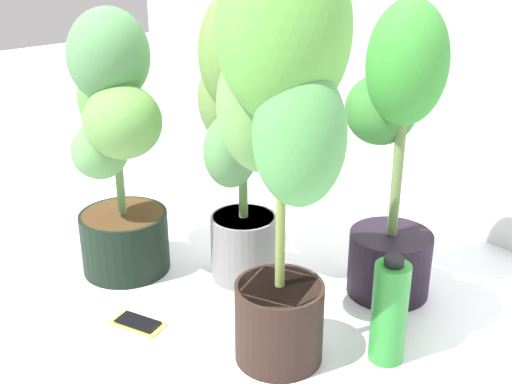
{
  "coord_description": "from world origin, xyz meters",
  "views": [
    {
      "loc": [
        1.26,
        -0.95,
        0.97
      ],
      "look_at": [
        0.09,
        0.08,
        0.31
      ],
      "focal_mm": 45.35,
      "sensor_mm": 36.0,
      "label": 1
    }
  ],
  "objects_px": {
    "cell_phone": "(137,322)",
    "nutrient_bottle": "(389,312)",
    "potted_plant_back_right": "(395,140)",
    "potted_plant_front_right": "(281,116)",
    "potted_plant_front_left": "(115,139)",
    "potted_plant_center": "(242,115)"
  },
  "relations": [
    {
      "from": "potted_plant_center",
      "to": "nutrient_bottle",
      "type": "distance_m",
      "value": 0.63
    },
    {
      "from": "potted_plant_back_right",
      "to": "nutrient_bottle",
      "type": "distance_m",
      "value": 0.45
    },
    {
      "from": "cell_phone",
      "to": "potted_plant_center",
      "type": "bearing_deg",
      "value": 160.46
    },
    {
      "from": "potted_plant_front_right",
      "to": "cell_phone",
      "type": "bearing_deg",
      "value": -151.31
    },
    {
      "from": "nutrient_bottle",
      "to": "potted_plant_back_right",
      "type": "bearing_deg",
      "value": 129.37
    },
    {
      "from": "potted_plant_center",
      "to": "potted_plant_front_right",
      "type": "distance_m",
      "value": 0.4
    },
    {
      "from": "potted_plant_front_left",
      "to": "nutrient_bottle",
      "type": "bearing_deg",
      "value": 17.23
    },
    {
      "from": "potted_plant_front_right",
      "to": "potted_plant_front_left",
      "type": "relative_size",
      "value": 1.25
    },
    {
      "from": "potted_plant_center",
      "to": "cell_phone",
      "type": "distance_m",
      "value": 0.61
    },
    {
      "from": "potted_plant_center",
      "to": "cell_phone",
      "type": "bearing_deg",
      "value": -88.92
    },
    {
      "from": "potted_plant_front_left",
      "to": "nutrient_bottle",
      "type": "height_order",
      "value": "potted_plant_front_left"
    },
    {
      "from": "cell_phone",
      "to": "potted_plant_front_right",
      "type": "bearing_deg",
      "value": 98.07
    },
    {
      "from": "cell_phone",
      "to": "nutrient_bottle",
      "type": "bearing_deg",
      "value": 105.13
    },
    {
      "from": "potted_plant_front_left",
      "to": "nutrient_bottle",
      "type": "relative_size",
      "value": 2.81
    },
    {
      "from": "potted_plant_front_right",
      "to": "potted_plant_back_right",
      "type": "bearing_deg",
      "value": 93.3
    },
    {
      "from": "potted_plant_front_right",
      "to": "potted_plant_front_left",
      "type": "bearing_deg",
      "value": -174.77
    },
    {
      "from": "potted_plant_front_right",
      "to": "cell_phone",
      "type": "xyz_separation_m",
      "value": [
        -0.33,
        -0.18,
        -0.59
      ]
    },
    {
      "from": "potted_plant_center",
      "to": "potted_plant_back_right",
      "type": "bearing_deg",
      "value": 38.43
    },
    {
      "from": "potted_plant_back_right",
      "to": "potted_plant_front_right",
      "type": "height_order",
      "value": "potted_plant_front_right"
    },
    {
      "from": "potted_plant_back_right",
      "to": "nutrient_bottle",
      "type": "xyz_separation_m",
      "value": [
        0.2,
        -0.25,
        -0.31
      ]
    },
    {
      "from": "potted_plant_center",
      "to": "potted_plant_front_left",
      "type": "xyz_separation_m",
      "value": [
        -0.26,
        -0.24,
        -0.08
      ]
    },
    {
      "from": "potted_plant_front_right",
      "to": "nutrient_bottle",
      "type": "xyz_separation_m",
      "value": [
        0.18,
        0.19,
        -0.47
      ]
    }
  ]
}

